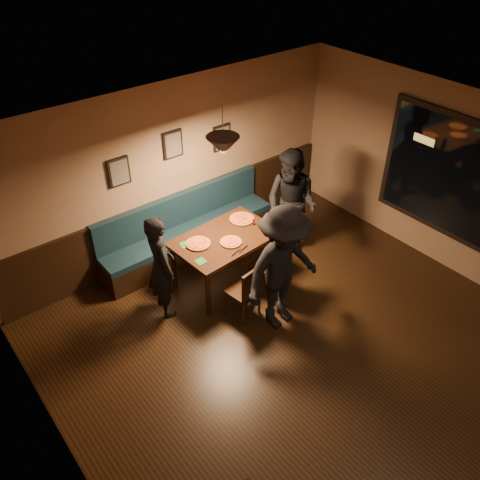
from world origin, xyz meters
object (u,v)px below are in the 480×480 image
(booth_bench, at_px, (189,228))
(diner_right, at_px, (291,204))
(chair_near_right, at_px, (269,263))
(tabasco_bottle, at_px, (253,221))
(diner_left, at_px, (161,266))
(soda_glass, at_px, (270,225))
(diner_front, at_px, (283,269))
(dining_table, at_px, (225,259))
(chair_near_left, at_px, (243,290))

(booth_bench, xyz_separation_m, diner_right, (1.31, -0.96, 0.40))
(chair_near_right, distance_m, diner_right, 1.11)
(tabasco_bottle, bearing_deg, chair_near_right, -106.66)
(diner_left, xyz_separation_m, soda_glass, (1.72, -0.27, 0.09))
(chair_near_right, xyz_separation_m, diner_left, (-1.43, 0.60, 0.28))
(soda_glass, bearing_deg, diner_front, -122.95)
(dining_table, distance_m, soda_glass, 0.85)
(chair_near_right, height_order, tabasco_bottle, chair_near_right)
(diner_left, relative_size, diner_front, 0.85)
(booth_bench, distance_m, chair_near_right, 1.54)
(diner_left, height_order, diner_right, diner_right)
(chair_near_left, bearing_deg, soda_glass, 19.33)
(booth_bench, bearing_deg, tabasco_bottle, -57.58)
(dining_table, bearing_deg, booth_bench, 89.68)
(diner_right, bearing_deg, diner_front, -62.40)
(diner_right, xyz_separation_m, diner_front, (-1.19, -1.11, 0.02))
(soda_glass, height_order, tabasco_bottle, soda_glass)
(booth_bench, distance_m, soda_glass, 1.41)
(diner_left, bearing_deg, booth_bench, -39.03)
(diner_right, distance_m, tabasco_bottle, 0.73)
(diner_front, bearing_deg, diner_left, 132.21)
(booth_bench, relative_size, soda_glass, 17.88)
(dining_table, distance_m, chair_near_left, 0.78)
(chair_near_left, bearing_deg, dining_table, 61.88)
(booth_bench, height_order, soda_glass, booth_bench)
(diner_right, bearing_deg, soda_glass, -87.30)
(booth_bench, distance_m, tabasco_bottle, 1.14)
(diner_left, distance_m, diner_right, 2.33)
(dining_table, height_order, chair_near_left, chair_near_left)
(booth_bench, relative_size, tabasco_bottle, 23.77)
(diner_left, height_order, soda_glass, diner_left)
(dining_table, relative_size, chair_near_right, 1.46)
(diner_right, bearing_deg, diner_left, -107.15)
(diner_right, height_order, diner_front, diner_front)
(chair_near_right, relative_size, diner_front, 0.55)
(chair_near_left, relative_size, diner_front, 0.48)
(chair_near_right, bearing_deg, diner_left, 140.85)
(dining_table, bearing_deg, chair_near_right, -62.61)
(chair_near_right, distance_m, tabasco_bottle, 0.70)
(chair_near_left, relative_size, diner_right, 0.49)
(booth_bench, height_order, chair_near_right, chair_near_right)
(diner_left, bearing_deg, chair_near_right, -102.87)
(booth_bench, xyz_separation_m, dining_table, (0.05, -0.90, -0.10))
(tabasco_bottle, bearing_deg, booth_bench, 122.42)
(chair_near_right, bearing_deg, diner_front, -133.23)
(chair_near_left, distance_m, tabasco_bottle, 1.15)
(diner_front, xyz_separation_m, soda_glass, (0.59, 0.91, -0.04))
(diner_left, bearing_deg, dining_table, -80.82)
(booth_bench, distance_m, diner_right, 1.67)
(dining_table, xyz_separation_m, chair_near_right, (0.35, -0.59, 0.11))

